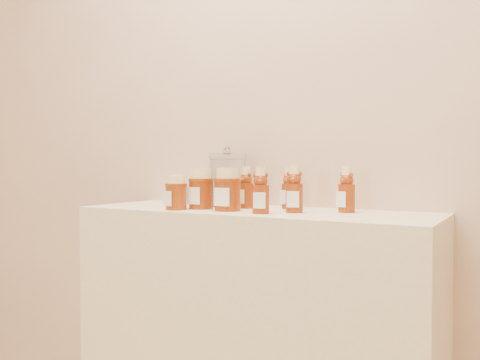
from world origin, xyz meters
The scene contains 11 objects.
wall_back centered at (0.00, 1.75, 1.35)m, with size 3.50×0.02×2.70m, color tan.
display_table centered at (0.00, 1.55, 0.45)m, with size 1.20×0.40×0.90m, color beige.
bear_bottle_back_left centered at (-0.05, 1.59, 0.98)m, with size 0.06×0.06×0.16m, color #6C2208, non-canonical shape.
bear_bottle_back_mid centered at (0.08, 1.65, 0.98)m, with size 0.05×0.05×0.16m, color #6C2208, non-canonical shape.
bear_bottle_back_right centered at (0.30, 1.62, 0.98)m, with size 0.06×0.06×0.17m, color #6C2208, non-canonical shape.
bear_bottle_front_left centered at (0.08, 1.45, 0.98)m, with size 0.06×0.06×0.16m, color #6C2208, non-canonical shape.
bear_bottle_front_right centered at (0.16, 1.53, 0.99)m, with size 0.06×0.06×0.17m, color #6C2208, non-canonical shape.
honey_jar_left centered at (-0.17, 1.50, 0.97)m, with size 0.09×0.09×0.14m, color #6C2208, non-canonical shape.
honey_jar_back centered at (-0.06, 1.48, 0.97)m, with size 0.09×0.09×0.14m, color #6C2208, non-canonical shape.
honey_jar_front centered at (-0.23, 1.43, 0.96)m, with size 0.07×0.07×0.12m, color #6C2208, non-canonical shape.
glass_canister centered at (-0.16, 1.64, 1.00)m, with size 0.14×0.14×0.21m, color white, non-canonical shape.
Camera 1 is at (0.80, 0.06, 1.05)m, focal length 38.00 mm.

